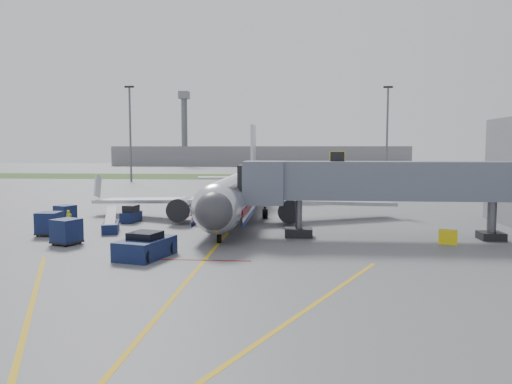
# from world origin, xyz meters

# --- Properties ---
(ground) EXTENTS (400.00, 400.00, 0.00)m
(ground) POSITION_xyz_m (0.00, 0.00, 0.00)
(ground) COLOR #565659
(ground) RESTS_ON ground
(grass_strip) EXTENTS (300.00, 25.00, 0.01)m
(grass_strip) POSITION_xyz_m (0.00, 90.00, 0.01)
(grass_strip) COLOR #2D4C1E
(grass_strip) RESTS_ON ground
(apron_markings) EXTENTS (21.52, 50.00, 0.01)m
(apron_markings) POSITION_xyz_m (0.00, -7.40, 0.00)
(apron_markings) COLOR gold
(apron_markings) RESTS_ON ground
(airliner) EXTENTS (32.10, 35.67, 10.25)m
(airliner) POSITION_xyz_m (0.00, 15.25, 2.65)
(airliner) COLOR silver
(airliner) RESTS_ON ground
(jet_bridge) EXTENTS (25.30, 4.00, 6.90)m
(jet_bridge) POSITION_xyz_m (12.86, 5.00, 4.47)
(jet_bridge) COLOR slate
(jet_bridge) RESTS_ON ground
(light_mast_left) EXTENTS (2.00, 0.44, 20.40)m
(light_mast_left) POSITION_xyz_m (-30.00, 70.00, 10.78)
(light_mast_left) COLOR #595B60
(light_mast_left) RESTS_ON ground
(light_mast_right) EXTENTS (2.00, 0.44, 20.40)m
(light_mast_right) POSITION_xyz_m (25.00, 75.00, 10.78)
(light_mast_right) COLOR #595B60
(light_mast_right) RESTS_ON ground
(distant_terminal) EXTENTS (120.00, 14.00, 8.00)m
(distant_terminal) POSITION_xyz_m (-10.00, 170.00, 4.00)
(distant_terminal) COLOR slate
(distant_terminal) RESTS_ON ground
(control_tower) EXTENTS (4.00, 4.00, 30.00)m
(control_tower) POSITION_xyz_m (-40.00, 165.00, 17.33)
(control_tower) COLOR #595B60
(control_tower) RESTS_ON ground
(pushback_tug) EXTENTS (3.47, 4.59, 1.70)m
(pushback_tug) POSITION_xyz_m (-4.00, -3.50, 0.71)
(pushback_tug) COLOR #0B1A34
(pushback_tug) RESTS_ON ground
(baggage_tug) EXTENTS (1.55, 2.52, 1.66)m
(baggage_tug) POSITION_xyz_m (-10.17, 11.77, 0.73)
(baggage_tug) COLOR #0B1A34
(baggage_tug) RESTS_ON ground
(baggage_cart_a) EXTENTS (2.32, 2.32, 1.91)m
(baggage_cart_a) POSITION_xyz_m (-11.19, 0.35, 0.97)
(baggage_cart_a) COLOR #0B1A34
(baggage_cart_a) RESTS_ON ground
(baggage_cart_b) EXTENTS (1.82, 1.82, 1.92)m
(baggage_cart_b) POSITION_xyz_m (-14.41, 4.01, 0.98)
(baggage_cart_b) COLOR #0B1A34
(baggage_cart_b) RESTS_ON ground
(baggage_cart_c) EXTENTS (2.10, 2.10, 1.73)m
(baggage_cart_c) POSITION_xyz_m (-16.18, 10.52, 0.88)
(baggage_cart_c) COLOR #0B1A34
(baggage_cart_c) RESTS_ON ground
(belt_loader) EXTENTS (2.25, 4.15, 1.96)m
(belt_loader) POSITION_xyz_m (-10.01, 6.05, 0.49)
(belt_loader) COLOR #0B1A34
(belt_loader) RESTS_ON ground
(ground_power_cart) EXTENTS (1.46, 1.14, 1.04)m
(ground_power_cart) POSITION_xyz_m (17.13, 3.00, 0.51)
(ground_power_cart) COLOR yellow
(ground_power_cart) RESTS_ON ground
(ramp_worker) EXTENTS (0.65, 0.63, 1.51)m
(ramp_worker) POSITION_xyz_m (-14.95, 8.68, 0.75)
(ramp_worker) COLOR #B6C917
(ramp_worker) RESTS_ON ground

